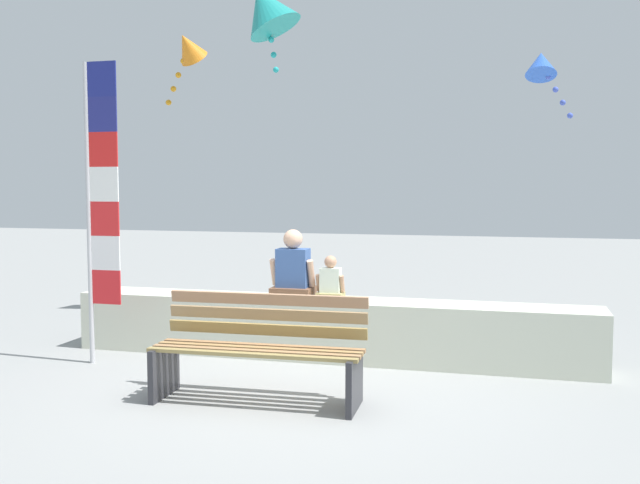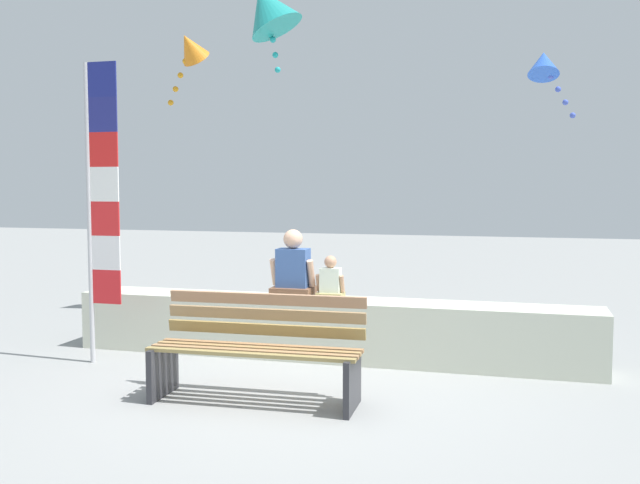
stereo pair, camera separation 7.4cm
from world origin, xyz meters
name	(u,v)px [view 2 (the right image)]	position (x,y,z in m)	size (l,w,h in m)	color
ground_plane	(294,389)	(0.00, 0.00, 0.00)	(40.00, 40.00, 0.00)	gray
seawall_ledge	(328,329)	(0.00, 1.20, 0.31)	(5.54, 0.58, 0.63)	beige
park_bench	(258,351)	(-0.19, -0.39, 0.43)	(1.81, 0.67, 0.88)	#96814B
person_adult	(293,271)	(-0.38, 1.19, 0.91)	(0.48, 0.35, 0.73)	brown
person_child	(330,282)	(0.03, 1.19, 0.81)	(0.30, 0.22, 0.46)	tan
flag_banner	(99,196)	(-2.18, 0.38, 1.71)	(0.36, 0.05, 3.05)	#B7B7BC
kite_orange	(190,48)	(-2.45, 3.09, 3.68)	(0.69, 0.63, 1.02)	orange
kite_teal	(268,9)	(-1.26, 2.93, 4.09)	(0.90, 0.80, 1.17)	teal
kite_blue	(544,64)	(2.21, 4.51, 3.48)	(0.66, 0.54, 1.01)	blue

